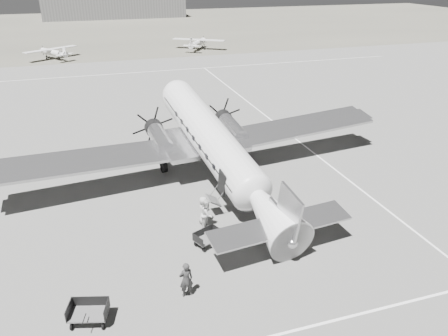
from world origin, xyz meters
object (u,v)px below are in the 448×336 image
Objects in this scene: dc3_airliner at (216,147)px; ground_crew at (186,280)px; hangar_main at (114,6)px; ramp_agent at (207,214)px; light_plane_left at (53,53)px; baggage_cart_near at (208,238)px; baggage_cart_far at (89,313)px; light_plane_right at (198,44)px; passenger at (203,210)px.

ground_crew is (-4.79, -11.08, -1.99)m from dc3_airliner.
hangar_main is 124.86m from ramp_agent.
hangar_main is 4.34× the size of light_plane_left.
baggage_cart_far is (-6.75, -4.21, 0.06)m from baggage_cart_near.
light_plane_right is (10.25, -63.57, -2.23)m from hangar_main.
dc3_airliner is 16.87× the size of passenger.
hangar_main is 64.43m from light_plane_right.
hangar_main is at bearing 100.47° from baggage_cart_far.
passenger is at bearing 36.86° from ramp_agent.
baggage_cart_near is 4.38m from ground_crew.
light_plane_right is 5.66× the size of baggage_cart_far.
hangar_main reaches higher than dc3_airliner.
dc3_airliner is 16.20× the size of ground_crew.
light_plane_right reaches higher than ground_crew.
hangar_main is at bearing 132.08° from light_plane_right.
passenger is at bearing -71.24° from light_plane_right.
light_plane_left is at bearing 97.20° from dc3_airliner.
dc3_airliner is 2.99× the size of light_plane_right.
light_plane_left is 5.27× the size of passenger.
baggage_cart_far reaches higher than baggage_cart_near.
hangar_main is 124.26m from passenger.
dc3_airliner reaches higher than light_plane_right.
ground_crew is at bearing -119.94° from dc3_airliner.
ramp_agent is at bearing -172.72° from passenger.
baggage_cart_near is 2.45m from passenger.
light_plane_left is at bearing -87.58° from ground_crew.
light_plane_left is 60.38m from ramp_agent.
light_plane_left is 6.00× the size of baggage_cart_near.
light_plane_left is at bearing 109.10° from baggage_cart_far.
light_plane_left reaches higher than ground_crew.
light_plane_right is at bearing -13.43° from passenger.
ramp_agent is (0.45, 1.77, 0.52)m from baggage_cart_near.
ground_crew is at bearing -174.68° from ramp_agent.
dc3_airliner is at bearing 45.97° from baggage_cart_near.
dc3_airliner is 6.26m from ramp_agent.
passenger is (-15.28, -60.57, -0.16)m from light_plane_right.
light_plane_left is 5.29× the size of baggage_cart_far.
hangar_main is 22.89× the size of passenger.
hangar_main is 4.06× the size of light_plane_right.
ground_crew is (4.61, 0.42, 0.44)m from baggage_cart_far.
dc3_airliner reaches higher than baggage_cart_near.
dc3_airliner is at bearing -70.24° from light_plane_right.
ramp_agent is at bearing -118.29° from dc3_airliner.
passenger is at bearing -121.33° from dc3_airliner.
baggage_cart_far is at bearing -172.09° from baggage_cart_near.
baggage_cart_near is at bearing -116.53° from dc3_airliner.
light_plane_right is (13.01, 55.65, -1.88)m from dc3_airliner.
light_plane_right is at bearing -109.88° from ground_crew.
ground_crew is 1.04× the size of passenger.
baggage_cart_far is at bearing -75.53° from light_plane_right.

